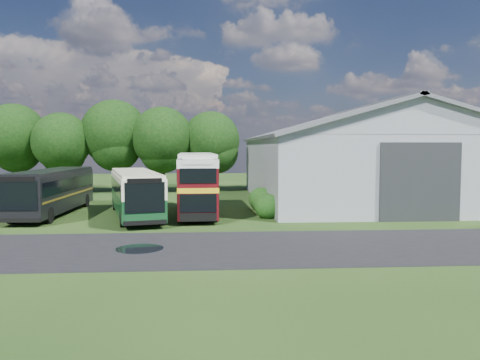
{
  "coord_description": "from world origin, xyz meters",
  "views": [
    {
      "loc": [
        1.67,
        -24.55,
        4.68
      ],
      "look_at": [
        3.9,
        8.0,
        2.4
      ],
      "focal_mm": 35.0,
      "sensor_mm": 36.0,
      "label": 1
    }
  ],
  "objects": [
    {
      "name": "asphalt_road",
      "position": [
        3.0,
        -3.0,
        0.0
      ],
      "size": [
        60.0,
        8.0,
        0.02
      ],
      "primitive_type": "cube",
      "color": "black",
      "rests_on": "ground"
    },
    {
      "name": "tree_right_b",
      "position": [
        2.0,
        24.6,
        5.44
      ],
      "size": [
        5.98,
        5.98,
        8.45
      ],
      "color": "black",
      "rests_on": "ground"
    },
    {
      "name": "bus_dark_single",
      "position": [
        -9.18,
        8.76,
        1.66
      ],
      "size": [
        2.89,
        11.39,
        3.12
      ],
      "rotation": [
        0.0,
        0.0,
        -0.02
      ],
      "color": "black",
      "rests_on": "ground"
    },
    {
      "name": "bus_green_single",
      "position": [
        -3.23,
        7.2,
        1.64
      ],
      "size": [
        5.25,
        11.48,
        3.08
      ],
      "rotation": [
        0.0,
        0.0,
        0.25
      ],
      "color": "black",
      "rests_on": "ground"
    },
    {
      "name": "tree_left_a",
      "position": [
        -18.0,
        24.5,
        5.87
      ],
      "size": [
        6.46,
        6.46,
        9.12
      ],
      "color": "black",
      "rests_on": "ground"
    },
    {
      "name": "storage_shed",
      "position": [
        15.0,
        15.98,
        4.17
      ],
      "size": [
        18.8,
        24.8,
        8.15
      ],
      "color": "gray",
      "rests_on": "ground"
    },
    {
      "name": "tree_right_a",
      "position": [
        -3.0,
        23.8,
        5.69
      ],
      "size": [
        6.26,
        6.26,
        8.83
      ],
      "color": "black",
      "rests_on": "ground"
    },
    {
      "name": "ground",
      "position": [
        0.0,
        0.0,
        0.0
      ],
      "size": [
        120.0,
        120.0,
        0.0
      ],
      "primitive_type": "plane",
      "color": "#183410",
      "rests_on": "ground"
    },
    {
      "name": "shrub_front",
      "position": [
        5.6,
        6.0,
        0.0
      ],
      "size": [
        1.7,
        1.7,
        1.7
      ],
      "primitive_type": "sphere",
      "color": "#194714",
      "rests_on": "ground"
    },
    {
      "name": "bus_maroon_double",
      "position": [
        0.88,
        7.98,
        2.13
      ],
      "size": [
        2.92,
        10.01,
        4.26
      ],
      "rotation": [
        0.0,
        0.0,
        0.04
      ],
      "color": "black",
      "rests_on": "ground"
    },
    {
      "name": "tree_mid",
      "position": [
        -8.0,
        24.8,
        6.18
      ],
      "size": [
        6.8,
        6.8,
        9.6
      ],
      "color": "black",
      "rests_on": "ground"
    },
    {
      "name": "tree_left_b",
      "position": [
        -13.0,
        23.5,
        5.25
      ],
      "size": [
        5.78,
        5.78,
        8.16
      ],
      "color": "black",
      "rests_on": "ground"
    },
    {
      "name": "shrub_mid",
      "position": [
        5.6,
        8.0,
        0.0
      ],
      "size": [
        1.6,
        1.6,
        1.6
      ],
      "primitive_type": "sphere",
      "color": "#194714",
      "rests_on": "ground"
    },
    {
      "name": "shrub_back",
      "position": [
        5.6,
        10.0,
        0.0
      ],
      "size": [
        1.8,
        1.8,
        1.8
      ],
      "primitive_type": "sphere",
      "color": "#194714",
      "rests_on": "ground"
    },
    {
      "name": "puddle",
      "position": [
        -1.5,
        -3.0,
        0.0
      ],
      "size": [
        2.2,
        2.2,
        0.01
      ],
      "primitive_type": "cylinder",
      "color": "black",
      "rests_on": "ground"
    }
  ]
}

